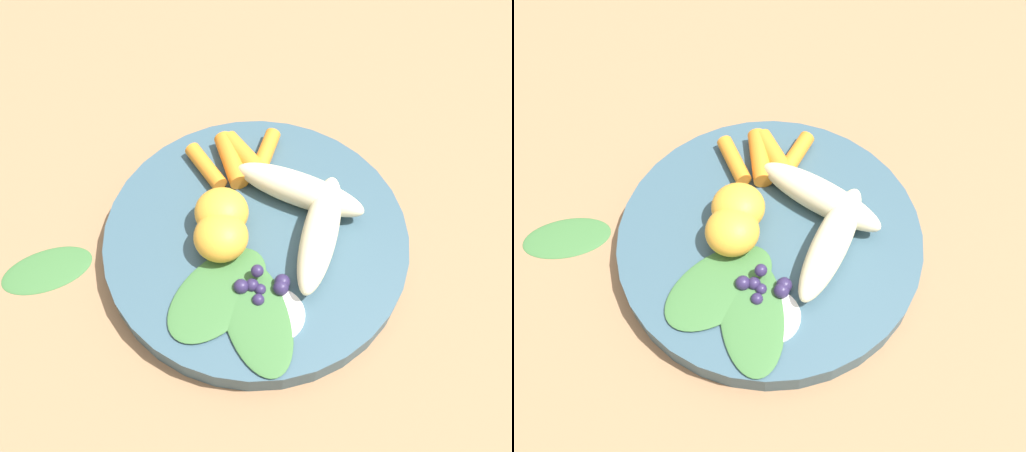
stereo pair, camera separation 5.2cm
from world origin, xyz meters
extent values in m
plane|color=#99704C|center=(0.00, 0.00, 0.00)|extent=(2.40, 2.40, 0.00)
cylinder|color=#385666|center=(0.00, 0.00, 0.01)|extent=(0.29, 0.29, 0.02)
ellipsoid|color=beige|center=(-0.06, 0.00, 0.04)|extent=(0.08, 0.13, 0.03)
ellipsoid|color=beige|center=(-0.04, 0.05, 0.04)|extent=(0.13, 0.10, 0.03)
ellipsoid|color=#F4A833|center=(0.04, -0.01, 0.04)|extent=(0.05, 0.05, 0.04)
ellipsoid|color=#F4A833|center=(0.02, -0.03, 0.04)|extent=(0.05, 0.05, 0.04)
cylinder|color=orange|center=(-0.07, -0.06, 0.03)|extent=(0.06, 0.04, 0.02)
cylinder|color=orange|center=(-0.05, -0.07, 0.03)|extent=(0.03, 0.06, 0.02)
cylinder|color=orange|center=(-0.04, -0.08, 0.03)|extent=(0.04, 0.06, 0.02)
cylinder|color=orange|center=(-0.01, -0.09, 0.03)|extent=(0.03, 0.06, 0.02)
sphere|color=#2D234C|center=(0.05, 0.04, 0.03)|extent=(0.01, 0.01, 0.01)
sphere|color=#2D234C|center=(0.04, 0.04, 0.03)|extent=(0.01, 0.01, 0.01)
sphere|color=#2D234C|center=(0.05, 0.06, 0.03)|extent=(0.01, 0.01, 0.01)
sphere|color=#2D234C|center=(0.03, 0.06, 0.03)|extent=(0.01, 0.01, 0.01)
sphere|color=#2D234C|center=(0.02, 0.06, 0.03)|extent=(0.01, 0.01, 0.01)
sphere|color=#2D234C|center=(0.04, 0.05, 0.03)|extent=(0.01, 0.01, 0.01)
sphere|color=#2D234C|center=(0.03, 0.04, 0.04)|extent=(0.01, 0.01, 0.01)
cylinder|color=white|center=(0.05, 0.07, 0.03)|extent=(0.05, 0.05, 0.00)
ellipsoid|color=#3D7038|center=(0.07, 0.03, 0.03)|extent=(0.12, 0.08, 0.00)
ellipsoid|color=#3D7038|center=(0.06, 0.06, 0.03)|extent=(0.10, 0.13, 0.00)
ellipsoid|color=#3D7038|center=(0.17, -0.11, 0.00)|extent=(0.10, 0.08, 0.01)
camera|label=1|loc=(0.19, 0.21, 0.47)|focal=39.40mm
camera|label=2|loc=(0.15, 0.24, 0.47)|focal=39.40mm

